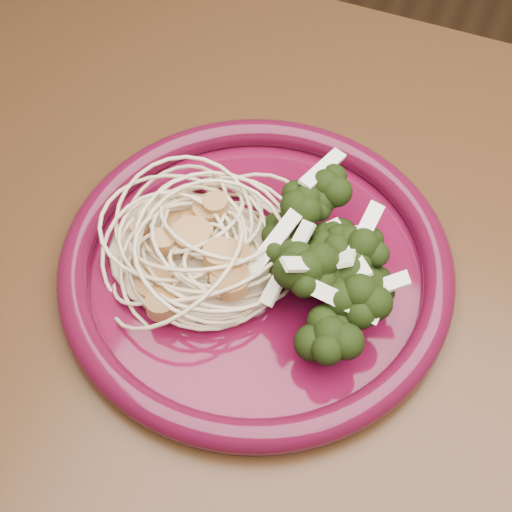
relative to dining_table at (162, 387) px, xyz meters
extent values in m
cube|color=#472814|center=(0.00, 0.00, 0.08)|extent=(1.20, 0.80, 0.04)
cylinder|color=#500820|center=(0.05, 0.07, 0.10)|extent=(0.33, 0.33, 0.01)
torus|color=#500A21|center=(0.05, 0.07, 0.11)|extent=(0.33, 0.33, 0.02)
ellipsoid|color=beige|center=(0.01, 0.06, 0.12)|extent=(0.15, 0.14, 0.03)
ellipsoid|color=black|center=(0.11, 0.08, 0.13)|extent=(0.12, 0.16, 0.05)
camera|label=1|loc=(0.16, -0.20, 0.52)|focal=50.00mm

